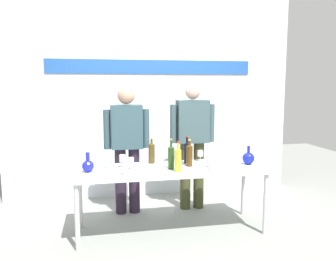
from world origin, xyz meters
TOP-DOWN VIEW (x-y plane):
  - ground_plane at (0.00, 0.00)m, footprint 10.00×10.00m
  - back_wall at (0.00, 1.39)m, footprint 4.26×0.11m
  - display_table at (0.00, 0.00)m, footprint 2.15×0.70m
  - decanter_blue_left at (-0.90, -0.01)m, footprint 0.13×0.13m
  - decanter_blue_right at (0.93, -0.01)m, footprint 0.14×0.14m
  - presenter_left at (-0.43, 0.66)m, footprint 0.58×0.22m
  - presenter_right at (0.43, 0.66)m, footprint 0.60×0.22m
  - wine_bottle_0 at (-0.17, 0.27)m, footprint 0.07×0.07m
  - wine_bottle_1 at (0.04, -0.19)m, footprint 0.07×0.07m
  - wine_bottle_2 at (-0.01, -0.05)m, footprint 0.07×0.07m
  - wine_bottle_3 at (0.23, 0.04)m, footprint 0.07×0.07m
  - wine_bottle_4 at (0.23, 0.18)m, footprint 0.07×0.07m
  - wine_glass_left_0 at (-0.53, 0.12)m, footprint 0.07×0.07m
  - wine_glass_left_1 at (-0.44, 0.02)m, footprint 0.07×0.07m
  - wine_glass_left_2 at (-0.69, 0.09)m, footprint 0.06×0.06m
  - wine_glass_left_3 at (-0.53, -0.24)m, footprint 0.06×0.06m
  - wine_glass_right_0 at (0.65, 0.19)m, footprint 0.06×0.06m
  - wine_glass_right_1 at (0.53, 0.13)m, footprint 0.06×0.06m
  - wine_glass_right_2 at (0.76, -0.02)m, footprint 0.06×0.06m
  - wine_glass_right_3 at (0.43, -0.21)m, footprint 0.06×0.06m
  - wine_glass_right_4 at (0.42, 0.24)m, footprint 0.07×0.07m
  - wine_glass_right_5 at (0.44, -0.06)m, footprint 0.06×0.06m

SIDE VIEW (x-z plane):
  - ground_plane at x=0.00m, z-range 0.00..0.00m
  - display_table at x=0.00m, z-range 0.31..1.04m
  - decanter_blue_left at x=-0.90m, z-range 0.70..0.91m
  - decanter_blue_right at x=0.93m, z-range 0.70..0.92m
  - wine_glass_left_1 at x=-0.44m, z-range 0.76..0.89m
  - wine_glass_right_4 at x=0.42m, z-range 0.77..0.90m
  - wine_glass_right_0 at x=0.65m, z-range 0.76..0.91m
  - wine_glass_right_5 at x=0.44m, z-range 0.76..0.91m
  - wine_glass_left_2 at x=-0.69m, z-range 0.76..0.91m
  - wine_glass_left_0 at x=-0.53m, z-range 0.76..0.91m
  - wine_glass_right_1 at x=0.53m, z-range 0.76..0.91m
  - wine_glass_right_3 at x=0.43m, z-range 0.77..0.92m
  - wine_glass_right_2 at x=0.76m, z-range 0.77..0.94m
  - wine_glass_left_3 at x=-0.53m, z-range 0.77..0.94m
  - wine_bottle_0 at x=-0.17m, z-range 0.71..1.02m
  - wine_bottle_3 at x=0.23m, z-range 0.72..1.03m
  - wine_bottle_4 at x=0.23m, z-range 0.71..1.04m
  - wine_bottle_1 at x=0.04m, z-range 0.71..1.04m
  - wine_bottle_2 at x=-0.01m, z-range 0.71..1.04m
  - presenter_left at x=-0.43m, z-range 0.12..1.75m
  - presenter_right at x=0.43m, z-range 0.12..1.78m
  - back_wall at x=0.00m, z-range 0.00..3.00m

